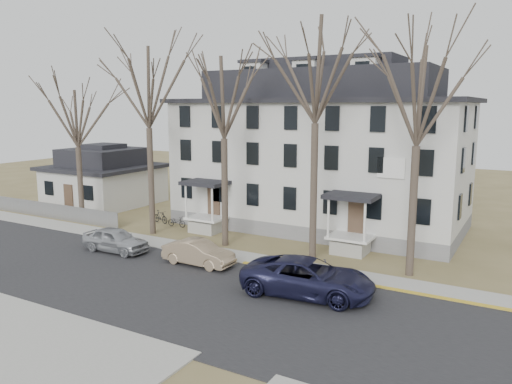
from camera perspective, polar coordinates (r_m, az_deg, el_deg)
The scene contains 17 objects.
ground at distance 21.71m, azimuth -6.68°, elevation -14.03°, with size 120.00×120.00×0.00m, color olive.
main_road at distance 23.22m, azimuth -3.70°, elevation -12.35°, with size 120.00×10.00×0.04m, color #27272A.
far_sidewalk at distance 28.11m, azimuth 3.10°, elevation -8.33°, with size 120.00×2.00×0.08m, color #A09F97.
yellow_curb at distance 25.58m, azimuth 12.41°, elevation -10.43°, with size 14.00×0.25×0.06m, color gold.
boarding_house at distance 36.77m, azimuth 7.33°, elevation 4.48°, with size 20.80×12.36×12.05m.
small_house at distance 47.00m, azimuth -16.92°, elevation 1.44°, with size 8.70×8.70×5.00m.
fence at distance 42.47m, azimuth -22.18°, elevation -2.81°, with size 14.00×0.06×1.20m, color gray.
tree_far_left at distance 34.46m, azimuth -12.30°, elevation 12.25°, with size 8.40×8.40×13.72m.
tree_mid_left at distance 30.78m, azimuth -3.72°, elevation 11.38°, with size 7.80×7.80×12.74m.
tree_center at distance 28.03m, azimuth 6.90°, elevation 14.52°, with size 9.00×9.00×14.70m.
tree_mid_right at distance 26.30m, azimuth 18.16°, elevation 11.19°, with size 7.80×7.80×12.74m.
tree_bungalow at distance 39.43m, azimuth -19.87°, elevation 8.33°, with size 6.60×6.60×10.78m.
car_silver at distance 31.44m, azimuth -15.77°, elevation -5.33°, with size 1.73×4.30×1.47m, color #A8ABB0.
car_tan at distance 28.00m, azimuth -6.58°, elevation -6.99°, with size 1.45×4.17×1.37m, color #988163.
car_navy at distance 23.63m, azimuth 5.96°, elevation -9.75°, with size 2.85×6.17×1.72m, color #1A1B39.
bicycle_left at distance 36.85m, azimuth -9.05°, elevation -3.40°, with size 0.53×1.51×0.80m, color black.
bicycle_right at distance 38.21m, azimuth -10.86°, elevation -2.86°, with size 0.45×1.60×0.96m, color black.
Camera 1 is at (11.87, -15.93, 8.76)m, focal length 35.00 mm.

